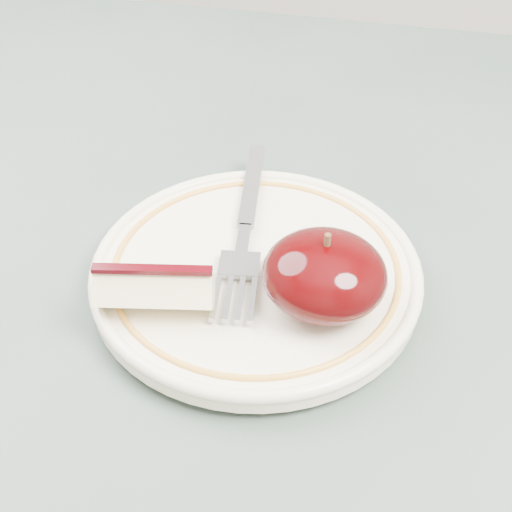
% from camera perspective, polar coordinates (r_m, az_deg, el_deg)
% --- Properties ---
extents(table, '(0.90, 0.90, 0.75)m').
position_cam_1_polar(table, '(0.56, -2.75, -7.96)').
color(table, brown).
rests_on(table, ground).
extents(plate, '(0.22, 0.22, 0.02)m').
position_cam_1_polar(plate, '(0.48, 0.00, -1.25)').
color(plate, '#EFE3C9').
rests_on(plate, table).
extents(apple_half, '(0.08, 0.07, 0.06)m').
position_cam_1_polar(apple_half, '(0.44, 5.50, -1.50)').
color(apple_half, black).
rests_on(apple_half, plate).
extents(apple_wedge, '(0.08, 0.04, 0.04)m').
position_cam_1_polar(apple_wedge, '(0.44, -8.12, -2.67)').
color(apple_wedge, '#FFEEBB').
rests_on(apple_wedge, plate).
extents(fork, '(0.05, 0.20, 0.00)m').
position_cam_1_polar(fork, '(0.50, -0.87, 2.30)').
color(fork, '#979A9F').
rests_on(fork, plate).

